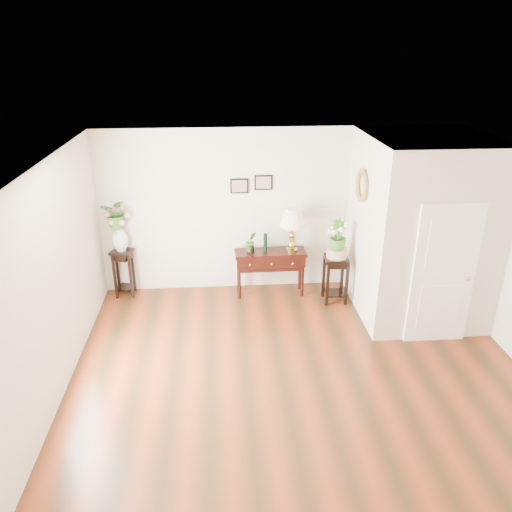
{
  "coord_description": "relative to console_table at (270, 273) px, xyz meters",
  "views": [
    {
      "loc": [
        -0.99,
        -5.27,
        4.07
      ],
      "look_at": [
        -0.48,
        1.3,
        1.2
      ],
      "focal_mm": 35.0,
      "sensor_mm": 36.0,
      "label": 1
    }
  ],
  "objects": [
    {
      "name": "wall_ornament",
      "position": [
        1.31,
        -0.51,
        1.65
      ],
      "size": [
        0.07,
        0.51,
        0.51
      ],
      "primitive_type": "torus",
      "rotation": [
        0.0,
        1.57,
        0.0
      ],
      "color": "#A68D3A",
      "rests_on": "partition"
    },
    {
      "name": "ceramic_bowl",
      "position": [
        1.05,
        -0.33,
        0.48
      ],
      "size": [
        0.45,
        0.45,
        0.15
      ],
      "primitive_type": "cylinder",
      "rotation": [
        0.0,
        0.0,
        0.41
      ],
      "color": "#C8BD8A",
      "rests_on": "plant_stand_b"
    },
    {
      "name": "wall_front",
      "position": [
        0.15,
        -5.16,
        1.0
      ],
      "size": [
        6.0,
        0.02,
        2.8
      ],
      "primitive_type": "cube",
      "color": "silver",
      "rests_on": "ground"
    },
    {
      "name": "narcissus",
      "position": [
        1.05,
        -0.33,
        0.78
      ],
      "size": [
        0.35,
        0.35,
        0.51
      ],
      "primitive_type": "imported",
      "rotation": [
        0.0,
        0.0,
        0.28
      ],
      "color": "#307220",
      "rests_on": "ceramic_bowl"
    },
    {
      "name": "plant_stand_b",
      "position": [
        1.05,
        -0.33,
        0.0
      ],
      "size": [
        0.4,
        0.4,
        0.8
      ],
      "primitive_type": "cube",
      "rotation": [
        0.0,
        0.0,
        -0.08
      ],
      "color": "black",
      "rests_on": "floor"
    },
    {
      "name": "console_table",
      "position": [
        0.0,
        0.0,
        0.0
      ],
      "size": [
        1.2,
        0.41,
        0.8
      ],
      "primitive_type": "cube",
      "rotation": [
        0.0,
        0.0,
        0.01
      ],
      "color": "black",
      "rests_on": "floor"
    },
    {
      "name": "ceiling",
      "position": [
        0.15,
        -2.41,
        2.4
      ],
      "size": [
        6.0,
        5.5,
        0.02
      ],
      "primitive_type": "cube",
      "color": "white",
      "rests_on": "ground"
    },
    {
      "name": "floor",
      "position": [
        0.15,
        -2.41,
        -0.4
      ],
      "size": [
        6.0,
        5.5,
        0.02
      ],
      "primitive_type": "cube",
      "color": "maroon",
      "rests_on": "ground"
    },
    {
      "name": "green_vase",
      "position": [
        -0.09,
        0.0,
        0.57
      ],
      "size": [
        0.07,
        0.07,
        0.32
      ],
      "primitive_type": "cylinder",
      "rotation": [
        0.0,
        0.0,
        -0.07
      ],
      "color": "black",
      "rests_on": "console_table"
    },
    {
      "name": "table_lamp",
      "position": [
        0.36,
        0.0,
        0.75
      ],
      "size": [
        0.52,
        0.52,
        0.75
      ],
      "primitive_type": "cube",
      "rotation": [
        0.0,
        0.0,
        0.25
      ],
      "color": "gold",
      "rests_on": "console_table"
    },
    {
      "name": "wall_back",
      "position": [
        0.15,
        0.34,
        1.0
      ],
      "size": [
        6.0,
        0.02,
        2.8
      ],
      "primitive_type": "cube",
      "color": "silver",
      "rests_on": "ground"
    },
    {
      "name": "wall_left",
      "position": [
        -2.85,
        -2.41,
        1.0
      ],
      "size": [
        0.02,
        5.5,
        2.8
      ],
      "primitive_type": "cube",
      "color": "silver",
      "rests_on": "ground"
    },
    {
      "name": "art_print_left",
      "position": [
        -0.5,
        0.32,
        1.45
      ],
      "size": [
        0.3,
        0.02,
        0.25
      ],
      "primitive_type": "cube",
      "color": "black",
      "rests_on": "wall_back"
    },
    {
      "name": "plant_stand_a",
      "position": [
        -2.5,
        0.16,
        0.01
      ],
      "size": [
        0.41,
        0.41,
        0.83
      ],
      "primitive_type": "cube",
      "rotation": [
        0.0,
        0.0,
        -0.33
      ],
      "color": "black",
      "rests_on": "floor"
    },
    {
      "name": "potted_plant",
      "position": [
        -0.33,
        0.0,
        0.57
      ],
      "size": [
        0.22,
        0.2,
        0.34
      ],
      "primitive_type": "imported",
      "rotation": [
        0.0,
        0.0,
        0.28
      ],
      "color": "#307220",
      "rests_on": "console_table"
    },
    {
      "name": "art_print_right",
      "position": [
        -0.1,
        0.32,
        1.5
      ],
      "size": [
        0.3,
        0.02,
        0.25
      ],
      "primitive_type": "cube",
      "color": "black",
      "rests_on": "wall_back"
    },
    {
      "name": "lily_arrangement",
      "position": [
        -2.5,
        0.16,
        1.09
      ],
      "size": [
        0.53,
        0.48,
        0.52
      ],
      "primitive_type": "imported",
      "rotation": [
        0.0,
        0.0,
        -0.18
      ],
      "color": "#307220",
      "rests_on": "porcelain_vase"
    },
    {
      "name": "porcelain_vase",
      "position": [
        -2.5,
        0.16,
        0.65
      ],
      "size": [
        0.29,
        0.29,
        0.45
      ],
      "primitive_type": null,
      "rotation": [
        0.0,
        0.0,
        0.11
      ],
      "color": "silver",
      "rests_on": "plant_stand_a"
    },
    {
      "name": "door",
      "position": [
        2.25,
        -1.64,
        0.65
      ],
      "size": [
        0.9,
        0.05,
        2.1
      ],
      "primitive_type": "cube",
      "color": "white",
      "rests_on": "floor"
    },
    {
      "name": "partition",
      "position": [
        2.25,
        -0.64,
        1.0
      ],
      "size": [
        1.8,
        1.95,
        2.8
      ],
      "primitive_type": "cube",
      "color": "silver",
      "rests_on": "floor"
    }
  ]
}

